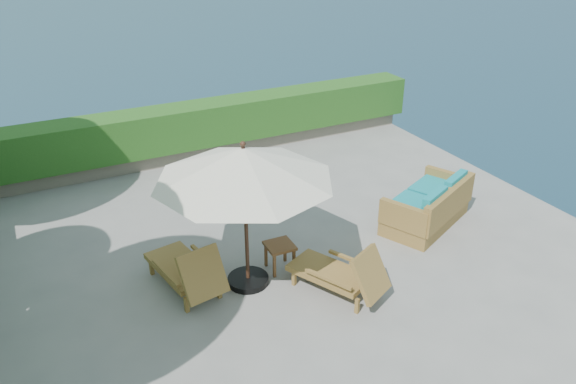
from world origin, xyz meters
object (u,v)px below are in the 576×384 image
patio_umbrella (244,166)px  lounge_right (342,273)px  side_table (280,249)px  wicker_loveseat (429,207)px  lounge_left (188,269)px

patio_umbrella → lounge_right: bearing=-37.4°
side_table → wicker_loveseat: wicker_loveseat is taller
lounge_right → side_table: size_ratio=3.53×
wicker_loveseat → lounge_right: bearing=178.4°
lounge_right → patio_umbrella: bearing=116.4°
lounge_left → side_table: lounge_left is taller
patio_umbrella → lounge_right: (1.25, -0.96, -1.77)m
lounge_left → wicker_loveseat: size_ratio=0.80×
patio_umbrella → wicker_loveseat: (3.97, 0.19, -1.78)m
lounge_left → side_table: 1.61m
lounge_left → wicker_loveseat: (4.92, -0.06, -0.03)m
lounge_right → wicker_loveseat: (2.71, 1.15, -0.01)m
patio_umbrella → lounge_right: patio_umbrella is taller
lounge_right → side_table: lounge_right is taller
wicker_loveseat → side_table: bearing=156.5°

